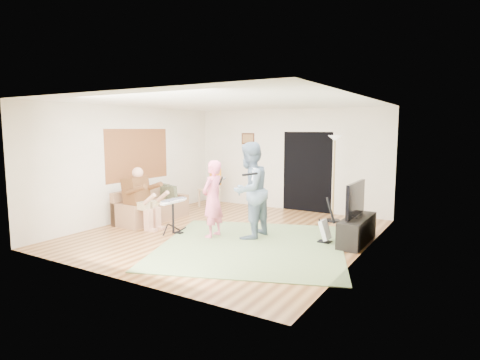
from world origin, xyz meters
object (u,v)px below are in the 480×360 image
at_px(guitarist, 249,190).
at_px(tv_cabinet, 357,230).
at_px(guitar_spare, 325,230).
at_px(dining_chair, 210,193).
at_px(sofa, 150,210).
at_px(torchiere_lamp, 334,163).
at_px(television, 356,199).
at_px(drum_kit, 173,218).
at_px(singer, 213,199).

distance_m(guitarist, tv_cabinet, 2.20).
bearing_deg(guitar_spare, dining_chair, 155.85).
xyz_separation_m(sofa, guitar_spare, (4.27, 0.28, 0.01)).
bearing_deg(dining_chair, guitar_spare, -3.63).
distance_m(torchiere_lamp, tv_cabinet, 2.16).
bearing_deg(guitar_spare, tv_cabinet, 31.35).
bearing_deg(torchiere_lamp, dining_chair, -178.48).
relative_size(torchiere_lamp, television, 1.83).
bearing_deg(tv_cabinet, drum_kit, -160.39).
relative_size(drum_kit, guitarist, 0.38).
bearing_deg(drum_kit, tv_cabinet, 19.61).
bearing_deg(sofa, dining_chair, 81.12).
bearing_deg(guitarist, singer, -60.87).
height_order(sofa, singer, singer).
height_order(guitarist, dining_chair, guitarist).
relative_size(singer, guitar_spare, 1.74).
height_order(guitar_spare, tv_cabinet, guitar_spare).
relative_size(singer, guitarist, 0.81).
bearing_deg(tv_cabinet, sofa, -172.89).
height_order(guitarist, guitar_spare, guitarist).
xyz_separation_m(drum_kit, tv_cabinet, (3.50, 1.25, -0.07)).
bearing_deg(guitar_spare, sofa, -176.22).
bearing_deg(television, guitarist, -158.92).
bearing_deg(guitarist, sofa, -90.29).
xyz_separation_m(guitar_spare, dining_chair, (-3.94, 1.77, 0.13)).
relative_size(drum_kit, torchiere_lamp, 0.36).
relative_size(drum_kit, guitar_spare, 0.82).
bearing_deg(guitar_spare, singer, -160.32).
bearing_deg(sofa, guitar_spare, 3.78).
bearing_deg(sofa, guitarist, -2.77).
distance_m(sofa, tv_cabinet, 4.82).
bearing_deg(torchiere_lamp, guitarist, -113.06).
height_order(dining_chair, television, television).
relative_size(dining_chair, tv_cabinet, 0.78).
distance_m(singer, guitar_spare, 2.29).
xyz_separation_m(drum_kit, guitar_spare, (2.98, 0.93, -0.06)).
relative_size(tv_cabinet, television, 1.27).
bearing_deg(torchiere_lamp, tv_cabinet, -57.55).
distance_m(guitarist, guitar_spare, 1.65).
xyz_separation_m(tv_cabinet, television, (-0.05, 0.00, 0.60)).
distance_m(torchiere_lamp, dining_chair, 3.62).
height_order(drum_kit, singer, singer).
bearing_deg(drum_kit, dining_chair, 109.61).
relative_size(dining_chair, television, 0.99).
bearing_deg(sofa, television, 7.19).
height_order(drum_kit, television, television).
bearing_deg(guitar_spare, television, 34.00).
bearing_deg(singer, television, 111.84).
relative_size(singer, torchiere_lamp, 0.77).
relative_size(drum_kit, television, 0.66).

